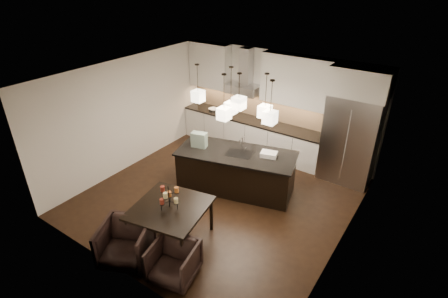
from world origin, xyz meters
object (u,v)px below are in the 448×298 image
Objects in this scene: dining_table at (171,223)px; island_body at (236,171)px; armchair_right at (174,262)px; refrigerator at (350,140)px; armchair_left at (126,243)px.

island_body is at bearing 77.61° from dining_table.
island_body is 2.90m from armchair_right.
dining_table is (-0.06, -2.17, -0.07)m from island_body.
island_body reaches higher than dining_table.
refrigerator is 2.51× the size of armchair_left.
armchair_left is at bearing -120.43° from dining_table.
refrigerator is 4.95m from armchair_right.
refrigerator is 0.83× the size of island_body.
armchair_right is at bearing -92.98° from island_body.
refrigerator reaches higher than armchair_right.
refrigerator is at bearing 61.08° from armchair_right.
island_body is at bearing 57.43° from armchair_left.
armchair_right is (0.59, -2.84, -0.12)m from island_body.
refrigerator is at bearing 28.57° from island_body.
armchair_left is 0.97m from armchair_right.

